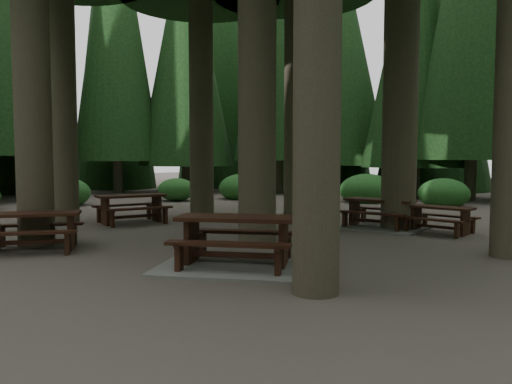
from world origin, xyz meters
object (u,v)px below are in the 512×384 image
Objects in this scene: picnic_table_a at (237,249)px; picnic_table_e at (33,225)px; picnic_table_d at (440,215)px; picnic_table_b at (132,204)px; picnic_table_c at (379,218)px.

picnic_table_e is (-4.23, -1.48, 0.20)m from picnic_table_a.
picnic_table_a reaches higher than picnic_table_d.
picnic_table_b is 4.41m from picnic_table_e.
picnic_table_b is 0.96× the size of picnic_table_c.
picnic_table_c is (6.07, 3.57, -0.28)m from picnic_table_b.
picnic_table_d is 9.51m from picnic_table_e.
picnic_table_c is 1.61m from picnic_table_d.
picnic_table_a is 6.66m from picnic_table_b.
picnic_table_a is 6.04m from picnic_table_c.
picnic_table_a reaches higher than picnic_table_c.
picnic_table_d is (1.59, 0.08, 0.18)m from picnic_table_c.
picnic_table_b is at bearing -152.21° from picnic_table_c.
picnic_table_b is at bearing 130.00° from picnic_table_a.
picnic_table_a is at bearing -93.41° from picnic_table_b.
picnic_table_a is at bearing -91.60° from picnic_table_c.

